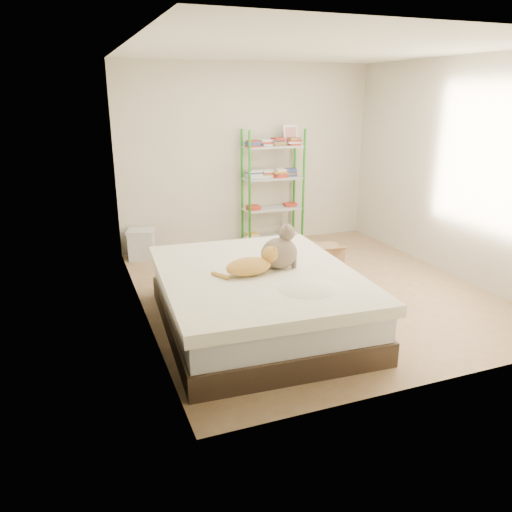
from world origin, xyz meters
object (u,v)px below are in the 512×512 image
cardboard_box (321,259)px  white_bin (142,244)px  bed (257,299)px  grey_cat (279,246)px  shelf_unit (273,185)px  orange_cat (249,264)px

cardboard_box → white_bin: white_bin is taller
cardboard_box → bed: bearing=-134.4°
grey_cat → white_bin: size_ratio=1.00×
shelf_unit → white_bin: 2.07m
white_bin → cardboard_box: bearing=-32.4°
grey_cat → shelf_unit: 2.71m
grey_cat → cardboard_box: (1.11, 1.18, -0.62)m
bed → shelf_unit: size_ratio=1.34×
grey_cat → shelf_unit: (0.99, 2.52, 0.11)m
bed → orange_cat: (-0.11, -0.06, 0.39)m
bed → white_bin: bearing=109.5°
grey_cat → cardboard_box: grey_cat is taller
bed → grey_cat: 0.55m
bed → cardboard_box: size_ratio=4.72×
grey_cat → cardboard_box: bearing=-40.1°
grey_cat → white_bin: 2.73m
bed → shelf_unit: shelf_unit is taller
grey_cat → white_bin: (-0.96, 2.49, -0.57)m
orange_cat → white_bin: size_ratio=1.20×
orange_cat → cardboard_box: orange_cat is taller
grey_cat → shelf_unit: bearing=-18.4°
bed → grey_cat: size_ratio=5.37×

